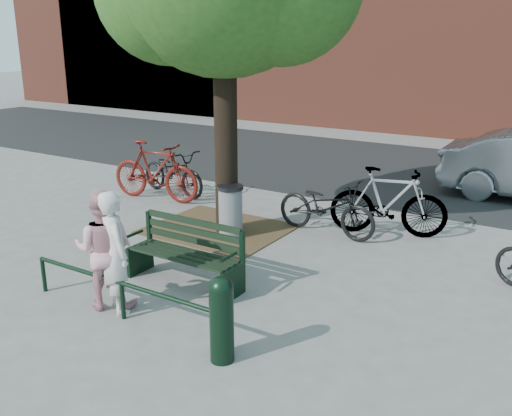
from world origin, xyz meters
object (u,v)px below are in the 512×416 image
Objects in this scene: person_left at (116,252)px; person_right at (104,249)px; park_bench at (187,251)px; bicycle_c at (326,207)px; bollard at (222,316)px; litter_bin at (231,211)px.

person_left is 0.21m from person_right.
park_bench is 3.05m from bicycle_c.
park_bench is at bearing 170.57° from bicycle_c.
bollard reaches higher than park_bench.
park_bench is 1.76× the size of bollard.
park_bench is 2.01m from litter_bin.
litter_bin is (-0.58, 1.92, -0.01)m from park_bench.
park_bench is 1.09× the size of person_left.
bicycle_c reaches higher than litter_bin.
litter_bin is 0.48× the size of bicycle_c.
person_right is 1.60× the size of bollard.
person_left is 1.01× the size of person_right.
person_right is at bearing -110.68° from park_bench.
person_left is (-0.22, -1.13, 0.32)m from park_bench.
litter_bin is at bearing 106.83° from park_bench.
bollard is at bearing -41.13° from park_bench.
bicycle_c is at bearing -73.50° from person_left.
bollard is (1.60, -1.40, 0.05)m from park_bench.
person_left is at bearing -100.94° from park_bench.
park_bench is 1.25m from person_right.
person_left is 1.71× the size of litter_bin.
bollard is (2.03, -0.27, -0.26)m from person_right.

